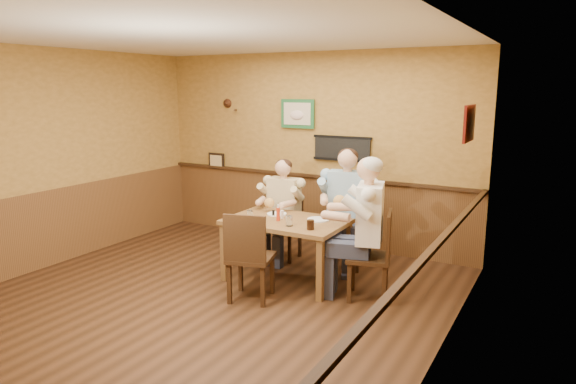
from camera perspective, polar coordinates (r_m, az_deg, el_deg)
name	(u,v)px	position (r m, az deg, el deg)	size (l,w,h in m)	color
room	(223,146)	(5.49, -7.21, 5.09)	(5.02, 5.03, 2.81)	black
dining_table	(286,227)	(6.14, -0.18, -3.92)	(1.40, 0.90, 0.75)	brown
chair_back_left	(284,228)	(6.96, -0.43, -4.00)	(0.40, 0.40, 0.86)	#3A2412
chair_back_right	(346,231)	(6.66, 6.51, -4.28)	(0.45, 0.45, 0.97)	#3A2412
chair_right_end	(369,255)	(5.72, 8.96, -6.95)	(0.46, 0.46, 0.99)	#3A2412
chair_near_side	(251,255)	(5.64, -4.14, -7.02)	(0.46, 0.46, 1.00)	#3A2412
diner_tan_shirt	(284,215)	(6.92, -0.43, -2.53)	(0.57, 0.57, 1.23)	beige
diner_blue_polo	(347,215)	(6.61, 6.55, -2.54)	(0.64, 0.64, 1.39)	#8CB3D3
diner_white_elder	(369,237)	(5.65, 9.03, -4.91)	(0.65, 0.65, 1.42)	white
water_glass_left	(250,215)	(6.16, -4.24, -2.52)	(0.07, 0.07, 0.11)	white
water_glass_mid	(289,221)	(5.83, 0.14, -3.23)	(0.08, 0.08, 0.12)	white
cola_tumbler	(311,225)	(5.69, 2.52, -3.66)	(0.08, 0.08, 0.11)	black
hot_sauce_bottle	(278,213)	(6.05, -1.10, -2.39)	(0.04, 0.04, 0.18)	red
salt_shaker	(282,214)	(6.17, -0.66, -2.51)	(0.04, 0.04, 0.10)	white
pepper_shaker	(273,213)	(6.26, -1.64, -2.38)	(0.03, 0.03, 0.08)	black
plate_far_left	(277,214)	(6.36, -1.25, -2.45)	(0.24, 0.24, 0.02)	white
plate_far_right	(318,219)	(6.10, 3.40, -3.06)	(0.26, 0.26, 0.02)	silver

